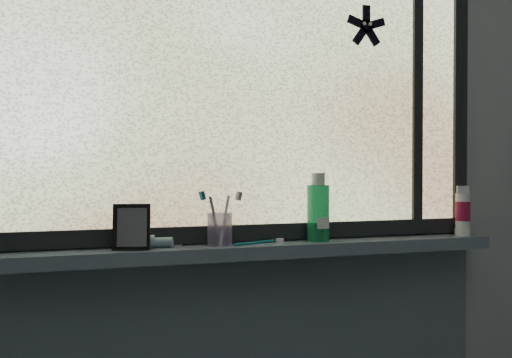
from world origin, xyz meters
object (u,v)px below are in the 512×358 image
object	(u,v)px
vanity_mirror	(132,227)
toothbrush_cup	(220,229)
cream_tube	(463,209)
mouthwash_bottle	(318,207)

from	to	relation	value
vanity_mirror	toothbrush_cup	distance (m)	0.26
toothbrush_cup	cream_tube	size ratio (longest dim) A/B	0.79
toothbrush_cup	mouthwash_bottle	xyz separation A→B (m)	(0.32, 0.01, 0.06)
toothbrush_cup	mouthwash_bottle	bearing A→B (deg)	0.93
vanity_mirror	toothbrush_cup	bearing A→B (deg)	16.49
vanity_mirror	cream_tube	distance (m)	1.12
mouthwash_bottle	toothbrush_cup	bearing A→B (deg)	-179.07
vanity_mirror	cream_tube	world-z (taller)	cream_tube
vanity_mirror	cream_tube	bearing A→B (deg)	14.05
cream_tube	mouthwash_bottle	bearing A→B (deg)	178.81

